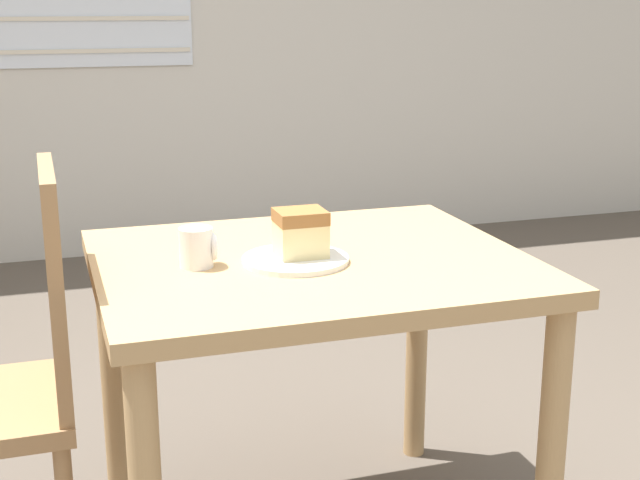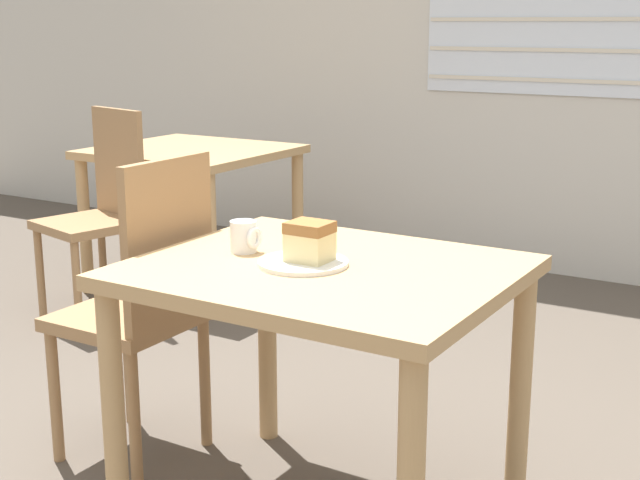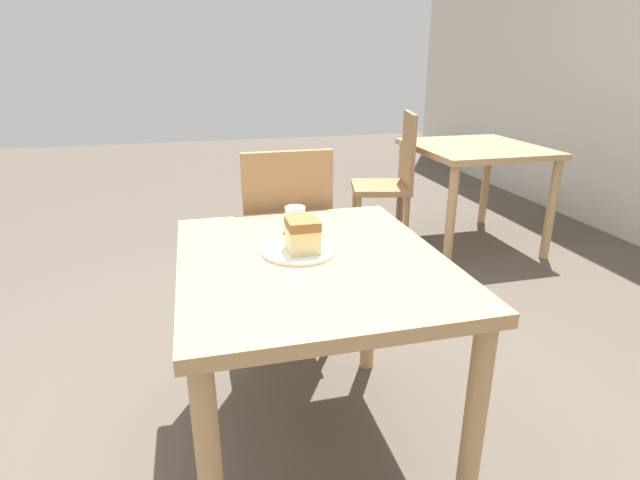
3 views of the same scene
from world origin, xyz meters
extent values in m
cube|color=beige|center=(0.00, 3.03, 1.40)|extent=(10.00, 0.06, 2.80)
cube|color=beige|center=(-0.31, 2.98, 1.05)|extent=(1.19, 0.01, 0.02)
cube|color=beige|center=(-0.31, 2.98, 1.20)|extent=(1.19, 0.01, 0.02)
cube|color=beige|center=(-0.31, 2.98, 1.36)|extent=(1.19, 0.01, 0.02)
cube|color=tan|center=(0.07, 0.21, 0.71)|extent=(0.95, 0.80, 0.04)
cylinder|color=tan|center=(-0.36, -0.14, 0.35)|extent=(0.06, 0.06, 0.69)
cylinder|color=tan|center=(-0.36, 0.56, 0.35)|extent=(0.06, 0.06, 0.69)
cylinder|color=tan|center=(0.49, 0.56, 0.35)|extent=(0.06, 0.06, 0.69)
cube|color=tan|center=(-1.67, 1.80, 0.70)|extent=(0.90, 0.84, 0.04)
cylinder|color=tan|center=(-2.07, 1.44, 0.34)|extent=(0.06, 0.06, 0.68)
cylinder|color=tan|center=(-1.27, 1.44, 0.34)|extent=(0.06, 0.06, 0.68)
cylinder|color=tan|center=(-2.07, 2.17, 0.34)|extent=(0.06, 0.06, 0.68)
cylinder|color=tan|center=(-1.27, 2.17, 0.34)|extent=(0.06, 0.06, 0.68)
cube|color=#9E754C|center=(-0.66, 0.25, 0.45)|extent=(0.39, 0.39, 0.04)
cylinder|color=#9E754C|center=(-0.82, 0.41, 0.22)|extent=(0.04, 0.04, 0.43)
cylinder|color=#9E754C|center=(-0.82, 0.08, 0.22)|extent=(0.04, 0.04, 0.43)
cylinder|color=#9E754C|center=(-0.50, 0.41, 0.22)|extent=(0.04, 0.04, 0.43)
cylinder|color=#9E754C|center=(-0.50, 0.08, 0.22)|extent=(0.04, 0.04, 0.43)
cube|color=#9E754C|center=(-0.48, 0.25, 0.72)|extent=(0.03, 0.37, 0.49)
cube|color=#9E754C|center=(-1.73, 1.13, 0.45)|extent=(0.47, 0.47, 0.04)
cylinder|color=#9E754C|center=(-1.93, 1.01, 0.22)|extent=(0.04, 0.04, 0.43)
cylinder|color=#9E754C|center=(-1.61, 0.93, 0.22)|extent=(0.04, 0.04, 0.43)
cylinder|color=#9E754C|center=(-1.85, 1.33, 0.22)|extent=(0.04, 0.04, 0.43)
cylinder|color=#9E754C|center=(-1.53, 1.25, 0.22)|extent=(0.04, 0.04, 0.43)
cube|color=#9E754C|center=(-1.69, 1.31, 0.72)|extent=(0.36, 0.12, 0.49)
cylinder|color=white|center=(0.02, 0.18, 0.74)|extent=(0.23, 0.23, 0.01)
cube|color=beige|center=(0.04, 0.19, 0.78)|extent=(0.10, 0.09, 0.07)
cube|color=#936033|center=(0.04, 0.19, 0.83)|extent=(0.11, 0.09, 0.03)
cylinder|color=white|center=(-0.19, 0.22, 0.78)|extent=(0.07, 0.07, 0.09)
torus|color=white|center=(-0.15, 0.22, 0.78)|extent=(0.01, 0.06, 0.06)
camera|label=1|loc=(-0.50, -1.61, 1.28)|focal=50.00mm
camera|label=2|loc=(1.20, -1.68, 1.34)|focal=50.00mm
camera|label=3|loc=(1.45, -0.11, 1.31)|focal=28.00mm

